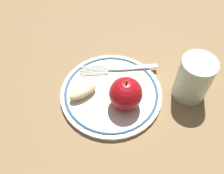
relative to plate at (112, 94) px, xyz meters
name	(u,v)px	position (x,y,z in m)	size (l,w,h in m)	color
ground_plane	(111,95)	(0.00, 0.00, -0.01)	(2.00, 2.00, 0.00)	olive
plate	(112,94)	(0.00, 0.00, 0.00)	(0.23, 0.23, 0.01)	silver
apple_red_whole	(126,94)	(0.01, -0.04, 0.04)	(0.07, 0.07, 0.08)	#AC1018
apple_slice_front	(83,91)	(-0.06, 0.04, 0.02)	(0.07, 0.03, 0.02)	beige
fork	(121,68)	(0.06, 0.04, 0.01)	(0.17, 0.12, 0.00)	silver
drinking_glass	(194,79)	(0.15, -0.10, 0.05)	(0.08, 0.08, 0.11)	silver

